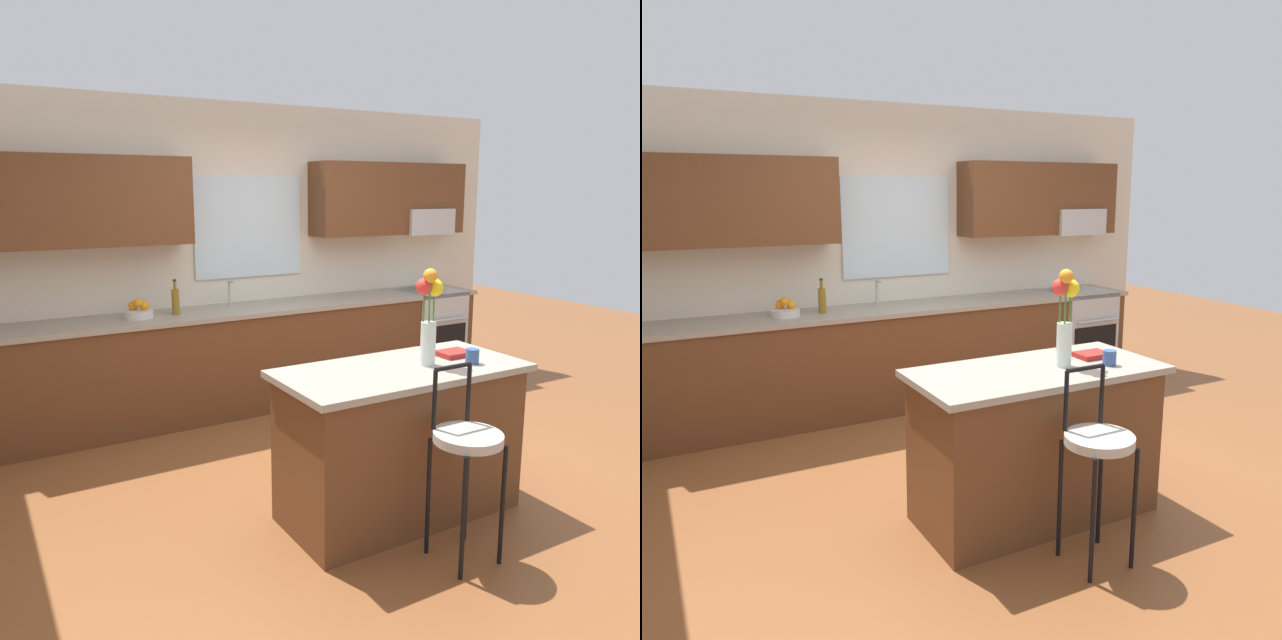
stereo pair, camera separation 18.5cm
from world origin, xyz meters
TOP-DOWN VIEW (x-y plane):
  - ground_plane at (0.00, 0.00)m, footprint 14.00×14.00m
  - back_wall_assembly at (0.04, 1.99)m, footprint 5.60×0.50m
  - counter_run at (-0.00, 1.70)m, footprint 4.56×0.64m
  - sink_faucet at (-0.26, 1.84)m, footprint 0.02×0.13m
  - oven_range at (1.87, 1.68)m, footprint 0.60×0.64m
  - kitchen_island at (-0.15, -0.54)m, footprint 1.49×0.70m
  - bar_stool_near at (-0.15, -1.10)m, footprint 0.36×0.36m
  - flower_vase at (0.01, -0.57)m, footprint 0.16×0.14m
  - mug_ceramic at (0.26, -0.68)m, footprint 0.08×0.08m
  - cookbook at (0.29, -0.49)m, footprint 0.20×0.15m
  - fruit_bowl_oranges at (-1.11, 1.70)m, footprint 0.24×0.24m
  - bottle_olive_oil at (-0.80, 1.70)m, footprint 0.06×0.06m

SIDE VIEW (x-z plane):
  - ground_plane at x=0.00m, z-range 0.00..0.00m
  - oven_range at x=1.87m, z-range 0.00..0.92m
  - kitchen_island at x=-0.15m, z-range 0.00..0.92m
  - counter_run at x=0.00m, z-range 0.01..0.93m
  - bar_stool_near at x=-0.15m, z-range 0.11..1.16m
  - cookbook at x=0.29m, z-range 0.92..0.95m
  - mug_ceramic at x=0.26m, z-range 0.92..1.01m
  - fruit_bowl_oranges at x=-1.11m, z-range 0.89..1.05m
  - bottle_olive_oil at x=-0.80m, z-range 0.89..1.18m
  - sink_faucet at x=-0.26m, z-range 0.95..1.18m
  - flower_vase at x=0.01m, z-range 0.96..1.53m
  - back_wall_assembly at x=0.04m, z-range 0.16..2.86m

